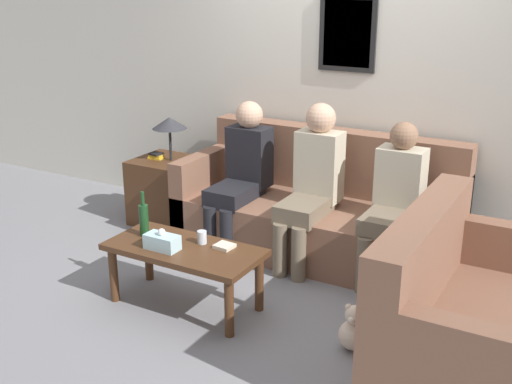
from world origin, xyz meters
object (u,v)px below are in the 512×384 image
object	(u,v)px
couch_side	(472,328)
coffee_table	(184,256)
person_right	(394,198)
teddy_bear	(354,330)
person_middle	(312,180)
wine_bottle	(144,219)
drinking_glass	(202,237)
person_left	(242,170)
couch_main	(319,213)

from	to	relation	value
couch_side	coffee_table	size ratio (longest dim) A/B	1.39
person_right	teddy_bear	bearing A→B (deg)	-82.78
person_middle	teddy_bear	distance (m)	1.40
person_middle	teddy_bear	world-z (taller)	person_middle
coffee_table	wine_bottle	distance (m)	0.40
drinking_glass	person_middle	bearing A→B (deg)	70.36
coffee_table	person_left	bearing A→B (deg)	101.36
coffee_table	wine_bottle	size ratio (longest dim) A/B	3.29
wine_bottle	teddy_bear	distance (m)	1.60
person_left	person_middle	world-z (taller)	person_middle
couch_side	teddy_bear	distance (m)	0.69
wine_bottle	person_middle	world-z (taller)	person_middle
coffee_table	teddy_bear	world-z (taller)	coffee_table
couch_side	person_middle	distance (m)	1.78
couch_side	drinking_glass	distance (m)	1.79
couch_side	teddy_bear	bearing A→B (deg)	92.82
drinking_glass	person_right	size ratio (longest dim) A/B	0.08
coffee_table	person_middle	world-z (taller)	person_middle
person_middle	person_right	xyz separation A→B (m)	(0.64, 0.03, -0.05)
couch_side	person_middle	bearing A→B (deg)	54.95
person_middle	couch_main	bearing A→B (deg)	97.41
couch_main	person_left	xyz separation A→B (m)	(-0.62, -0.18, 0.32)
couch_side	couch_main	bearing A→B (deg)	50.16
teddy_bear	couch_side	bearing A→B (deg)	2.82
teddy_bear	person_right	bearing A→B (deg)	97.22
coffee_table	wine_bottle	bearing A→B (deg)	176.00
couch_main	drinking_glass	bearing A→B (deg)	-105.11
person_middle	drinking_glass	bearing A→B (deg)	-109.64
coffee_table	person_middle	distance (m)	1.21
wine_bottle	drinking_glass	xyz separation A→B (m)	(0.42, 0.08, -0.08)
drinking_glass	person_middle	world-z (taller)	person_middle
coffee_table	person_right	distance (m)	1.57
couch_side	wine_bottle	xyz separation A→B (m)	(-2.21, -0.06, 0.24)
coffee_table	teddy_bear	distance (m)	1.22
wine_bottle	person_left	world-z (taller)	person_left
wine_bottle	couch_side	bearing A→B (deg)	1.67
couch_main	person_left	world-z (taller)	person_left
couch_side	coffee_table	bearing A→B (deg)	92.74
person_right	teddy_bear	size ratio (longest dim) A/B	3.95
couch_main	person_right	size ratio (longest dim) A/B	1.91
couch_main	teddy_bear	distance (m)	1.50
person_middle	teddy_bear	xyz separation A→B (m)	(0.77, -1.04, -0.54)
person_left	person_right	distance (m)	1.29
coffee_table	person_right	xyz separation A→B (m)	(1.06, 1.12, 0.25)
drinking_glass	person_middle	size ratio (longest dim) A/B	0.07
couch_main	person_middle	distance (m)	0.41
couch_side	teddy_bear	xyz separation A→B (m)	(-0.66, -0.03, -0.19)
person_left	person_right	xyz separation A→B (m)	(1.29, -0.01, -0.02)
couch_side	teddy_bear	size ratio (longest dim) A/B	5.02
person_right	drinking_glass	bearing A→B (deg)	-134.19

